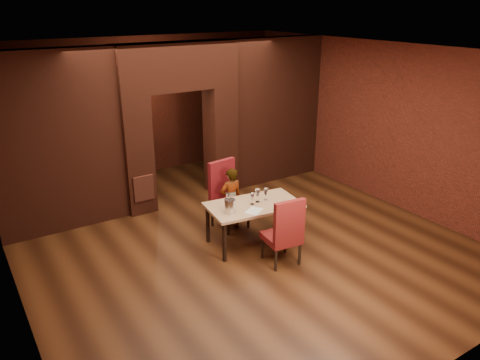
{
  "coord_description": "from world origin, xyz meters",
  "views": [
    {
      "loc": [
        -3.91,
        -6.28,
        3.92
      ],
      "look_at": [
        0.15,
        0.0,
        1.04
      ],
      "focal_mm": 35.0,
      "sensor_mm": 36.0,
      "label": 1
    }
  ],
  "objects_px": {
    "potted_plant": "(267,205)",
    "water_bottle": "(228,200)",
    "chair_far": "(230,196)",
    "person_seated": "(231,199)",
    "wine_bucket": "(230,206)",
    "wine_glass_b": "(258,196)",
    "wine_glass_c": "(266,194)",
    "wine_glass_a": "(252,199)",
    "chair_near": "(282,229)",
    "dining_table": "(254,223)"
  },
  "relations": [
    {
      "from": "potted_plant",
      "to": "wine_glass_c",
      "type": "bearing_deg",
      "value": -128.12
    },
    {
      "from": "chair_far",
      "to": "wine_glass_b",
      "type": "bearing_deg",
      "value": -88.04
    },
    {
      "from": "wine_glass_c",
      "to": "potted_plant",
      "type": "xyz_separation_m",
      "value": [
        0.62,
        0.8,
        -0.65
      ]
    },
    {
      "from": "dining_table",
      "to": "water_bottle",
      "type": "distance_m",
      "value": 0.67
    },
    {
      "from": "wine_glass_a",
      "to": "wine_glass_b",
      "type": "relative_size",
      "value": 0.85
    },
    {
      "from": "dining_table",
      "to": "wine_bucket",
      "type": "height_order",
      "value": "wine_bucket"
    },
    {
      "from": "person_seated",
      "to": "wine_bucket",
      "type": "relative_size",
      "value": 5.25
    },
    {
      "from": "potted_plant",
      "to": "chair_far",
      "type": "bearing_deg",
      "value": -174.51
    },
    {
      "from": "wine_bucket",
      "to": "wine_glass_b",
      "type": "bearing_deg",
      "value": 9.28
    },
    {
      "from": "wine_glass_c",
      "to": "water_bottle",
      "type": "distance_m",
      "value": 0.71
    },
    {
      "from": "wine_glass_a",
      "to": "wine_glass_b",
      "type": "bearing_deg",
      "value": 13.04
    },
    {
      "from": "chair_near",
      "to": "wine_glass_b",
      "type": "xyz_separation_m",
      "value": [
        0.09,
        0.79,
        0.27
      ]
    },
    {
      "from": "water_bottle",
      "to": "wine_glass_a",
      "type": "bearing_deg",
      "value": -13.17
    },
    {
      "from": "chair_near",
      "to": "wine_glass_a",
      "type": "height_order",
      "value": "chair_near"
    },
    {
      "from": "chair_near",
      "to": "wine_glass_b",
      "type": "bearing_deg",
      "value": -89.56
    },
    {
      "from": "chair_far",
      "to": "person_seated",
      "type": "xyz_separation_m",
      "value": [
        -0.03,
        -0.07,
        -0.03
      ]
    },
    {
      "from": "water_bottle",
      "to": "potted_plant",
      "type": "height_order",
      "value": "water_bottle"
    },
    {
      "from": "potted_plant",
      "to": "chair_near",
      "type": "bearing_deg",
      "value": -118.97
    },
    {
      "from": "chair_near",
      "to": "chair_far",
      "type": "bearing_deg",
      "value": -81.86
    },
    {
      "from": "wine_glass_a",
      "to": "chair_far",
      "type": "bearing_deg",
      "value": 89.02
    },
    {
      "from": "potted_plant",
      "to": "water_bottle",
      "type": "bearing_deg",
      "value": -151.61
    },
    {
      "from": "chair_far",
      "to": "water_bottle",
      "type": "xyz_separation_m",
      "value": [
        -0.43,
        -0.63,
        0.24
      ]
    },
    {
      "from": "chair_near",
      "to": "person_seated",
      "type": "height_order",
      "value": "person_seated"
    },
    {
      "from": "chair_far",
      "to": "chair_near",
      "type": "xyz_separation_m",
      "value": [
        0.03,
        -1.49,
        -0.05
      ]
    },
    {
      "from": "water_bottle",
      "to": "potted_plant",
      "type": "distance_m",
      "value": 1.65
    },
    {
      "from": "dining_table",
      "to": "water_bottle",
      "type": "bearing_deg",
      "value": 174.71
    },
    {
      "from": "chair_near",
      "to": "potted_plant",
      "type": "bearing_deg",
      "value": -111.93
    },
    {
      "from": "wine_glass_b",
      "to": "wine_glass_c",
      "type": "bearing_deg",
      "value": -4.73
    },
    {
      "from": "dining_table",
      "to": "wine_glass_c",
      "type": "height_order",
      "value": "wine_glass_c"
    },
    {
      "from": "dining_table",
      "to": "chair_far",
      "type": "distance_m",
      "value": 0.78
    },
    {
      "from": "wine_bucket",
      "to": "person_seated",
      "type": "bearing_deg",
      "value": 57.17
    },
    {
      "from": "wine_glass_c",
      "to": "potted_plant",
      "type": "height_order",
      "value": "wine_glass_c"
    },
    {
      "from": "chair_far",
      "to": "water_bottle",
      "type": "relative_size",
      "value": 4.64
    },
    {
      "from": "person_seated",
      "to": "wine_glass_b",
      "type": "relative_size",
      "value": 5.05
    },
    {
      "from": "dining_table",
      "to": "wine_glass_c",
      "type": "xyz_separation_m",
      "value": [
        0.26,
        0.02,
        0.47
      ]
    },
    {
      "from": "dining_table",
      "to": "wine_glass_b",
      "type": "xyz_separation_m",
      "value": [
        0.1,
        0.04,
        0.48
      ]
    },
    {
      "from": "wine_glass_b",
      "to": "potted_plant",
      "type": "height_order",
      "value": "wine_glass_b"
    },
    {
      "from": "person_seated",
      "to": "water_bottle",
      "type": "height_order",
      "value": "person_seated"
    },
    {
      "from": "chair_near",
      "to": "water_bottle",
      "type": "distance_m",
      "value": 1.01
    },
    {
      "from": "wine_glass_a",
      "to": "potted_plant",
      "type": "bearing_deg",
      "value": 41.72
    },
    {
      "from": "dining_table",
      "to": "wine_glass_c",
      "type": "bearing_deg",
      "value": 12.58
    },
    {
      "from": "chair_far",
      "to": "potted_plant",
      "type": "bearing_deg",
      "value": -2.33
    },
    {
      "from": "wine_glass_c",
      "to": "wine_bucket",
      "type": "relative_size",
      "value": 0.95
    },
    {
      "from": "chair_far",
      "to": "dining_table",
      "type": "bearing_deg",
      "value": -96.4
    },
    {
      "from": "chair_near",
      "to": "potted_plant",
      "type": "distance_m",
      "value": 1.84
    },
    {
      "from": "person_seated",
      "to": "wine_glass_b",
      "type": "xyz_separation_m",
      "value": [
        0.15,
        -0.62,
        0.26
      ]
    },
    {
      "from": "person_seated",
      "to": "wine_glass_a",
      "type": "relative_size",
      "value": 5.92
    },
    {
      "from": "dining_table",
      "to": "wine_glass_c",
      "type": "distance_m",
      "value": 0.54
    },
    {
      "from": "potted_plant",
      "to": "wine_glass_b",
      "type": "bearing_deg",
      "value": -134.89
    },
    {
      "from": "chair_far",
      "to": "chair_near",
      "type": "bearing_deg",
      "value": -96.72
    }
  ]
}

